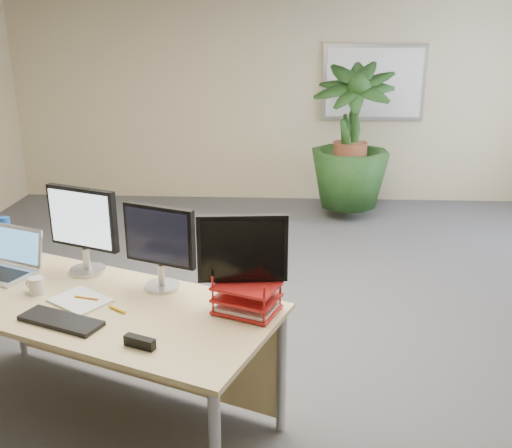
# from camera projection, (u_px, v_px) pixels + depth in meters

# --- Properties ---
(floor) EXTENTS (8.00, 8.00, 0.00)m
(floor) POSITION_uv_depth(u_px,v_px,m) (269.00, 354.00, 4.04)
(floor) COLOR #46464B
(floor) RESTS_ON ground
(back_wall) EXTENTS (7.00, 0.04, 2.70)m
(back_wall) POSITION_uv_depth(u_px,v_px,m) (279.00, 98.00, 7.39)
(back_wall) COLOR beige
(back_wall) RESTS_ON floor
(whiteboard) EXTENTS (1.30, 0.04, 0.95)m
(whiteboard) POSITION_uv_depth(u_px,v_px,m) (374.00, 83.00, 7.23)
(whiteboard) COLOR silver
(whiteboard) RESTS_ON back_wall
(desk) EXTENTS (2.23, 1.56, 0.79)m
(desk) POSITION_uv_depth(u_px,v_px,m) (104.00, 319.00, 3.23)
(desk) COLOR tan
(desk) RESTS_ON floor
(floor_plant) EXTENTS (1.01, 1.01, 1.50)m
(floor_plant) POSITION_uv_depth(u_px,v_px,m) (350.00, 157.00, 6.78)
(floor_plant) COLOR #183B15
(floor_plant) RESTS_ON floor
(monitor_left) EXTENTS (0.45, 0.21, 0.53)m
(monitor_left) POSITION_uv_depth(u_px,v_px,m) (83.00, 225.00, 3.35)
(monitor_left) COLOR #B6B6BB
(monitor_left) RESTS_ON desk
(monitor_right) EXTENTS (0.42, 0.20, 0.48)m
(monitor_right) POSITION_uv_depth(u_px,v_px,m) (160.00, 242.00, 3.14)
(monitor_right) COLOR #B6B6BB
(monitor_right) RESTS_ON desk
(monitor_dark) EXTENTS (0.46, 0.21, 0.51)m
(monitor_dark) POSITION_uv_depth(u_px,v_px,m) (243.00, 256.00, 2.90)
(monitor_dark) COLOR #B6B6BB
(monitor_dark) RESTS_ON desk
(laptop) EXTENTS (0.44, 0.42, 0.26)m
(laptop) POSITION_uv_depth(u_px,v_px,m) (9.00, 262.00, 3.42)
(laptop) COLOR silver
(laptop) RESTS_ON desk
(keyboard) EXTENTS (0.46, 0.30, 0.02)m
(keyboard) POSITION_uv_depth(u_px,v_px,m) (61.00, 321.00, 2.84)
(keyboard) COLOR black
(keyboard) RESTS_ON desk
(coffee_mug) EXTENTS (0.12, 0.08, 0.09)m
(coffee_mug) POSITION_uv_depth(u_px,v_px,m) (36.00, 286.00, 3.15)
(coffee_mug) COLOR silver
(coffee_mug) RESTS_ON desk
(spiral_notebook) EXTENTS (0.37, 0.35, 0.01)m
(spiral_notebook) POSITION_uv_depth(u_px,v_px,m) (80.00, 300.00, 3.06)
(spiral_notebook) COLOR white
(spiral_notebook) RESTS_ON desk
(orange_pen) EXTENTS (0.14, 0.04, 0.01)m
(orange_pen) POSITION_uv_depth(u_px,v_px,m) (87.00, 298.00, 3.07)
(orange_pen) COLOR orange
(orange_pen) RESTS_ON spiral_notebook
(yellow_highlighter) EXTENTS (0.11, 0.09, 0.02)m
(yellow_highlighter) POSITION_uv_depth(u_px,v_px,m) (117.00, 309.00, 2.96)
(yellow_highlighter) COLOR gold
(yellow_highlighter) RESTS_ON desk
(water_bottle) EXTENTS (0.07, 0.07, 0.26)m
(water_bottle) POSITION_uv_depth(u_px,v_px,m) (7.00, 238.00, 3.65)
(water_bottle) COLOR silver
(water_bottle) RESTS_ON desk
(letter_tray) EXTENTS (0.38, 0.34, 0.15)m
(letter_tray) POSITION_uv_depth(u_px,v_px,m) (247.00, 300.00, 2.93)
(letter_tray) COLOR #AB1715
(letter_tray) RESTS_ON desk
(stapler) EXTENTS (0.16, 0.09, 0.05)m
(stapler) POSITION_uv_depth(u_px,v_px,m) (140.00, 342.00, 2.62)
(stapler) COLOR black
(stapler) RESTS_ON desk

